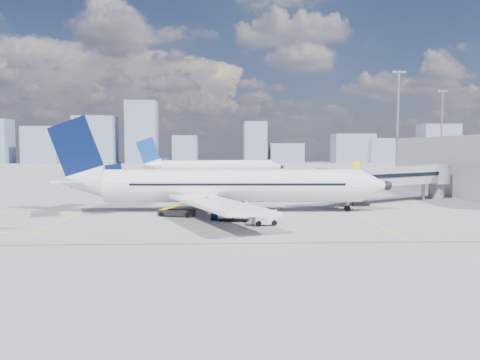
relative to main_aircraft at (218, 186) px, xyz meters
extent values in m
plane|color=gray|center=(2.67, -7.69, -3.22)|extent=(420.00, 420.00, 0.00)
cube|color=yellow|center=(2.67, 0.31, -3.21)|extent=(60.00, 0.18, 0.01)
cube|color=yellow|center=(2.67, -13.69, -3.21)|extent=(80.00, 0.15, 0.01)
cube|color=yellow|center=(16.67, -5.69, -3.21)|extent=(0.15, 28.00, 0.01)
cube|color=yellow|center=(-17.33, 0.31, -3.21)|extent=(0.15, 30.00, 0.01)
cube|color=#97260D|center=(2.67, -19.69, -3.21)|extent=(90.00, 0.25, 0.01)
cube|color=#999DA2|center=(24.92, 8.46, 0.68)|extent=(20.84, 13.93, 2.60)
cube|color=black|center=(24.92, 8.46, 0.88)|extent=(20.52, 13.82, 0.55)
cube|color=#999DA2|center=(15.37, 2.81, 0.68)|extent=(4.49, 4.56, 3.00)
cube|color=black|center=(19.67, 5.11, -2.87)|extent=(2.20, 1.00, 0.70)
cylinder|color=gray|center=(19.67, 5.11, -1.52)|extent=(0.56, 0.56, 2.70)
cylinder|color=gray|center=(31.67, 12.31, -1.27)|extent=(0.60, 0.60, 3.90)
cylinder|color=#999DA2|center=(34.67, 14.31, 0.68)|extent=(4.00, 4.00, 3.00)
cylinder|color=gray|center=(34.67, 14.31, -1.27)|extent=(2.40, 2.40, 3.90)
cube|color=yellow|center=(18.17, 2.61, 2.48)|extent=(1.26, 0.82, 1.20)
cube|color=#999DA2|center=(42.67, 18.31, 1.78)|extent=(10.00, 42.00, 10.00)
cube|color=black|center=(37.87, 18.31, 1.78)|extent=(0.25, 40.00, 4.50)
cylinder|color=gray|center=(40.67, 47.31, 9.28)|extent=(0.56, 0.56, 25.00)
cube|color=gray|center=(40.67, 47.31, 21.98)|extent=(3.20, 0.40, 0.50)
cube|color=#ACAEB4|center=(39.47, 47.06, 21.98)|extent=(0.60, 0.15, 0.35)
cube|color=#ACAEB4|center=(40.67, 47.06, 21.98)|extent=(0.60, 0.15, 0.35)
cube|color=#ACAEB4|center=(41.87, 47.06, 21.98)|extent=(0.60, 0.15, 0.35)
cylinder|color=gray|center=(67.67, 82.31, 9.28)|extent=(0.56, 0.56, 25.00)
cube|color=gray|center=(67.67, 82.31, 21.98)|extent=(3.20, 0.40, 0.50)
cube|color=#ACAEB4|center=(66.47, 82.06, 21.98)|extent=(0.60, 0.15, 0.35)
cube|color=#ACAEB4|center=(67.67, 82.06, 21.98)|extent=(0.60, 0.15, 0.35)
cube|color=#ACAEB4|center=(68.87, 82.06, 21.98)|extent=(0.60, 0.15, 0.35)
cube|color=slate|center=(-89.94, 182.31, 6.09)|extent=(17.51, 14.70, 18.61)
cube|color=slate|center=(-63.66, 182.31, 8.72)|extent=(20.27, 13.97, 23.87)
cube|color=slate|center=(-40.33, 182.31, 12.59)|extent=(15.35, 10.88, 31.62)
cube|color=slate|center=(-18.24, 182.31, 3.85)|extent=(12.00, 15.53, 14.13)
cube|color=slate|center=(17.65, 182.31, 7.37)|extent=(11.38, 14.02, 21.18)
cube|color=slate|center=(33.73, 182.31, 1.90)|extent=(17.10, 12.61, 10.22)
cube|color=slate|center=(68.62, 182.31, 4.33)|extent=(20.69, 13.30, 15.08)
cube|color=slate|center=(85.72, 182.31, 3.19)|extent=(19.58, 15.23, 12.81)
cube|color=slate|center=(113.74, 182.31, 6.88)|extent=(18.80, 12.90, 20.19)
cylinder|color=silver|center=(1.87, -0.05, 0.08)|extent=(32.23, 5.09, 4.18)
cone|color=silver|center=(19.85, -0.56, 0.08)|extent=(3.97, 4.28, 4.18)
sphere|color=black|center=(21.35, -0.61, 0.08)|extent=(1.21, 1.21, 1.18)
cone|color=silver|center=(-17.62, 0.50, 0.67)|extent=(6.97, 4.37, 4.18)
cube|color=black|center=(18.46, -0.52, 0.67)|extent=(1.65, 1.65, 0.48)
cube|color=silver|center=(0.54, 9.63, -1.06)|extent=(12.67, 18.35, 0.62)
cube|color=silver|center=(-0.01, -9.64, -1.06)|extent=(11.89, 18.46, 0.62)
cylinder|color=#07133A|center=(1.51, 6.17, -2.40)|extent=(3.92, 2.57, 2.46)
cylinder|color=#07133A|center=(1.16, -6.25, -2.40)|extent=(3.92, 2.57, 2.46)
cylinder|color=#ACAEB4|center=(3.54, 6.11, -2.40)|extent=(0.45, 2.54, 2.53)
cylinder|color=#ACAEB4|center=(3.19, -6.30, -2.40)|extent=(0.45, 2.54, 2.53)
cube|color=#07133A|center=(-17.62, 0.50, 4.37)|extent=(7.35, 0.55, 9.13)
cube|color=#07133A|center=(-15.05, 0.43, 1.80)|extent=(6.05, 0.49, 2.30)
cube|color=silver|center=(-17.95, 3.94, 1.05)|extent=(5.35, 6.78, 0.24)
cube|color=silver|center=(-18.14, -2.91, 1.05)|extent=(5.10, 6.74, 0.24)
cylinder|color=gray|center=(16.32, -0.46, -2.32)|extent=(0.29, 0.29, 1.80)
cylinder|color=black|center=(16.32, -0.46, -2.84)|extent=(0.77, 0.30, 0.76)
cylinder|color=gray|center=(0.88, 2.76, -2.42)|extent=(0.33, 0.33, 1.60)
cylinder|color=black|center=(0.88, 2.76, -2.72)|extent=(1.02, 0.68, 1.00)
cylinder|color=gray|center=(0.72, -2.81, -2.42)|extent=(0.33, 0.33, 1.60)
cylinder|color=black|center=(0.72, -2.81, -2.72)|extent=(1.02, 0.68, 1.00)
cube|color=black|center=(2.46, 2.00, 0.41)|extent=(26.34, 0.85, 0.28)
cube|color=black|center=(2.35, -2.14, 0.41)|extent=(26.34, 0.85, 0.28)
cylinder|color=silver|center=(-0.79, 55.03, 0.08)|extent=(26.92, 6.53, 3.47)
cone|color=silver|center=(14.06, 56.76, 0.08)|extent=(3.58, 3.82, 3.47)
sphere|color=black|center=(15.30, 56.90, 0.08)|extent=(1.09, 1.09, 0.98)
cone|color=silver|center=(-16.87, 53.16, 0.57)|extent=(6.06, 4.10, 3.47)
cube|color=black|center=(12.91, 56.62, 0.57)|extent=(1.48, 1.48, 0.40)
cube|color=silver|center=(-3.04, 62.83, -0.87)|extent=(8.81, 15.40, 0.51)
cube|color=silver|center=(-1.19, 46.92, -0.87)|extent=(11.47, 15.00, 0.51)
cylinder|color=#07133A|center=(-1.82, 60.11, -1.98)|extent=(3.42, 2.40, 2.05)
cylinder|color=#07133A|center=(-0.63, 49.85, -1.98)|extent=(3.42, 2.40, 2.05)
cylinder|color=#ACAEB4|center=(-0.14, 60.30, -1.98)|extent=(0.55, 2.12, 2.10)
cylinder|color=#ACAEB4|center=(1.05, 50.05, -1.98)|extent=(0.55, 2.12, 2.10)
cube|color=navy|center=(-16.87, 53.16, 3.64)|extent=(6.09, 0.99, 7.59)
cube|color=navy|center=(-14.75, 53.41, 1.51)|extent=(5.02, 0.84, 1.91)
cube|color=silver|center=(-17.56, 55.95, 0.88)|extent=(3.90, 5.51, 0.20)
cube|color=silver|center=(-16.90, 50.29, 0.88)|extent=(4.73, 5.65, 0.20)
cylinder|color=black|center=(-1.94, 57.23, -2.72)|extent=(1.07, 0.76, 1.00)
cylinder|color=black|center=(-1.40, 52.63, -2.72)|extent=(1.07, 0.76, 1.00)
cylinder|color=black|center=(11.15, 56.42, -2.84)|extent=(0.79, 0.37, 0.76)
cube|color=silver|center=(4.82, -10.52, -2.62)|extent=(2.65, 1.93, 0.87)
cube|color=silver|center=(4.41, -10.65, -1.97)|extent=(1.40, 1.50, 0.65)
cube|color=black|center=(4.41, -10.65, -1.76)|extent=(1.28, 1.42, 0.38)
cylinder|color=black|center=(4.17, -11.34, -2.91)|extent=(0.65, 0.40, 0.61)
cylinder|color=black|center=(3.82, -10.20, -2.91)|extent=(0.65, 0.40, 0.61)
cylinder|color=black|center=(5.82, -10.84, -2.91)|extent=(0.65, 0.40, 0.61)
cylinder|color=black|center=(5.48, -9.70, -2.91)|extent=(0.65, 0.40, 0.61)
cube|color=black|center=(1.78, -7.59, -2.90)|extent=(3.83, 2.39, 0.18)
cube|color=silver|center=(0.91, -7.38, -2.03)|extent=(1.84, 1.81, 1.53)
cube|color=silver|center=(2.64, -7.80, -2.03)|extent=(1.84, 1.81, 1.53)
cylinder|color=black|center=(0.27, -7.93, -3.06)|extent=(0.34, 0.21, 0.32)
cylinder|color=black|center=(0.60, -6.59, -3.06)|extent=(0.34, 0.21, 0.32)
cylinder|color=black|center=(2.95, -8.59, -3.06)|extent=(0.34, 0.21, 0.32)
cylinder|color=black|center=(3.28, -7.25, -3.06)|extent=(0.34, 0.21, 0.32)
cube|color=black|center=(-4.91, -3.83, -2.77)|extent=(4.44, 2.54, 0.70)
cube|color=black|center=(-4.14, -4.04, -1.72)|extent=(6.04, 2.53, 1.84)
cube|color=yellow|center=(-4.00, -3.51, -1.72)|extent=(5.82, 1.65, 1.92)
cube|color=yellow|center=(-4.29, -4.57, -1.72)|extent=(5.82, 1.65, 1.92)
cylinder|color=black|center=(-6.64, -4.09, -2.92)|extent=(0.64, 0.39, 0.60)
cylinder|color=black|center=(-6.27, -2.74, -2.92)|extent=(0.64, 0.39, 0.60)
cylinder|color=black|center=(-3.56, -4.92, -2.92)|extent=(0.64, 0.39, 0.60)
cylinder|color=black|center=(-3.19, -3.57, -2.92)|extent=(0.64, 0.39, 0.60)
imported|color=yellow|center=(6.25, -9.02, -2.47)|extent=(0.62, 0.65, 1.49)
camera|label=1|loc=(0.41, -58.71, 4.91)|focal=35.00mm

